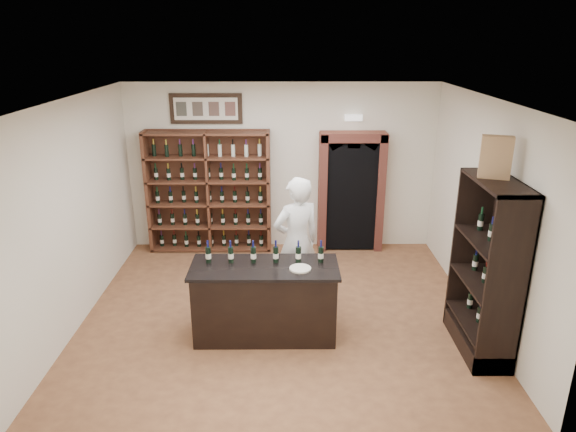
% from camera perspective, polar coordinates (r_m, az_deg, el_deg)
% --- Properties ---
extents(floor, '(5.50, 5.50, 0.00)m').
position_cam_1_polar(floor, '(7.51, -0.80, -10.54)').
color(floor, '#935F3B').
rests_on(floor, ground).
extents(ceiling, '(5.50, 5.50, 0.00)m').
position_cam_1_polar(ceiling, '(6.54, -0.92, 12.84)').
color(ceiling, white).
rests_on(ceiling, wall_back).
extents(wall_back, '(5.50, 0.04, 3.00)m').
position_cam_1_polar(wall_back, '(9.28, -0.73, 5.43)').
color(wall_back, silver).
rests_on(wall_back, ground).
extents(wall_left, '(0.04, 5.00, 3.00)m').
position_cam_1_polar(wall_left, '(7.43, -22.57, 0.27)').
color(wall_left, silver).
rests_on(wall_left, ground).
extents(wall_right, '(0.04, 5.00, 3.00)m').
position_cam_1_polar(wall_right, '(7.38, 21.01, 0.35)').
color(wall_right, silver).
rests_on(wall_right, ground).
extents(wine_shelf, '(2.20, 0.38, 2.20)m').
position_cam_1_polar(wine_shelf, '(9.32, -8.75, 2.72)').
color(wine_shelf, '#532D1C').
rests_on(wine_shelf, ground).
extents(framed_picture, '(1.25, 0.04, 0.52)m').
position_cam_1_polar(framed_picture, '(9.15, -9.10, 11.69)').
color(framed_picture, black).
rests_on(framed_picture, wall_back).
extents(arched_doorway, '(1.17, 0.35, 2.17)m').
position_cam_1_polar(arched_doorway, '(9.28, 7.03, 2.97)').
color(arched_doorway, black).
rests_on(arched_doorway, ground).
extents(emergency_light, '(0.30, 0.10, 0.10)m').
position_cam_1_polar(emergency_light, '(9.10, 7.29, 10.78)').
color(emergency_light, white).
rests_on(emergency_light, wall_back).
extents(tasting_counter, '(1.88, 0.78, 1.00)m').
position_cam_1_polar(tasting_counter, '(6.75, -2.58, -9.46)').
color(tasting_counter, black).
rests_on(tasting_counter, ground).
extents(counter_bottle_0, '(0.07, 0.07, 0.30)m').
position_cam_1_polar(counter_bottle_0, '(6.65, -8.85, -4.26)').
color(counter_bottle_0, black).
rests_on(counter_bottle_0, tasting_counter).
extents(counter_bottle_1, '(0.07, 0.07, 0.30)m').
position_cam_1_polar(counter_bottle_1, '(6.61, -6.37, -4.28)').
color(counter_bottle_1, black).
rests_on(counter_bottle_1, tasting_counter).
extents(counter_bottle_2, '(0.07, 0.07, 0.30)m').
position_cam_1_polar(counter_bottle_2, '(6.59, -3.87, -4.29)').
color(counter_bottle_2, black).
rests_on(counter_bottle_2, tasting_counter).
extents(counter_bottle_3, '(0.07, 0.07, 0.30)m').
position_cam_1_polar(counter_bottle_3, '(6.57, -1.36, -4.29)').
color(counter_bottle_3, black).
rests_on(counter_bottle_3, tasting_counter).
extents(counter_bottle_4, '(0.07, 0.07, 0.30)m').
position_cam_1_polar(counter_bottle_4, '(6.57, 1.16, -4.29)').
color(counter_bottle_4, black).
rests_on(counter_bottle_4, tasting_counter).
extents(counter_bottle_5, '(0.07, 0.07, 0.30)m').
position_cam_1_polar(counter_bottle_5, '(6.59, 3.67, -4.27)').
color(counter_bottle_5, black).
rests_on(counter_bottle_5, tasting_counter).
extents(side_cabinet, '(0.48, 1.20, 2.20)m').
position_cam_1_polar(side_cabinet, '(6.81, 21.09, -8.09)').
color(side_cabinet, black).
rests_on(side_cabinet, ground).
extents(shopkeeper, '(0.83, 0.71, 1.93)m').
position_cam_1_polar(shopkeeper, '(7.32, 0.96, -2.94)').
color(shopkeeper, white).
rests_on(shopkeeper, ground).
extents(plate, '(0.27, 0.27, 0.02)m').
position_cam_1_polar(plate, '(6.42, 1.37, -5.86)').
color(plate, silver).
rests_on(plate, tasting_counter).
extents(wine_crate, '(0.37, 0.25, 0.49)m').
position_cam_1_polar(wine_crate, '(6.33, 22.09, 6.07)').
color(wine_crate, tan).
rests_on(wine_crate, side_cabinet).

